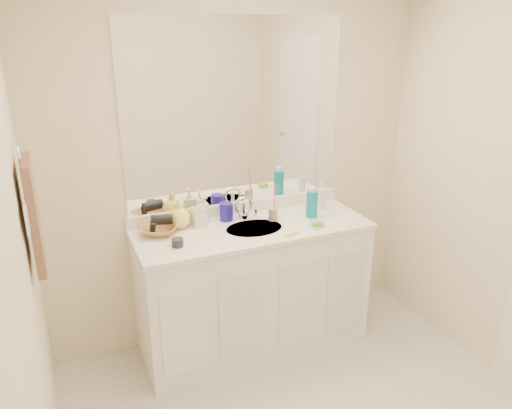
{
  "coord_description": "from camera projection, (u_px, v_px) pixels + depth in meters",
  "views": [
    {
      "loc": [
        -1.14,
        -1.69,
        2.13
      ],
      "look_at": [
        0.0,
        0.97,
        1.05
      ],
      "focal_mm": 35.0,
      "sensor_mm": 36.0,
      "label": 1
    }
  ],
  "objects": [
    {
      "name": "sink_basin",
      "position": [
        254.0,
        230.0,
        3.19
      ],
      "size": [
        0.37,
        0.37,
        0.02
      ],
      "primitive_type": "cylinder",
      "color": "beige",
      "rests_on": "countertop"
    },
    {
      "name": "soap_bottle_cream",
      "position": [
        198.0,
        212.0,
        3.19
      ],
      "size": [
        0.09,
        0.09,
        0.18
      ],
      "primitive_type": "imported",
      "rotation": [
        0.0,
        0.0,
        0.14
      ],
      "color": "#F3E9C6",
      "rests_on": "countertop"
    },
    {
      "name": "green_soap",
      "position": [
        317.0,
        224.0,
        3.19
      ],
      "size": [
        0.08,
        0.06,
        0.02
      ],
      "primitive_type": "cube",
      "rotation": [
        0.0,
        0.0,
        -0.19
      ],
      "color": "#68CE32",
      "rests_on": "soap_dish"
    },
    {
      "name": "vanity_cabinet",
      "position": [
        253.0,
        289.0,
        3.36
      ],
      "size": [
        1.5,
        0.55,
        0.85
      ],
      "primitive_type": "cube",
      "color": "white",
      "rests_on": "floor"
    },
    {
      "name": "blue_mug",
      "position": [
        226.0,
        212.0,
        3.29
      ],
      "size": [
        0.1,
        0.1,
        0.12
      ],
      "primitive_type": "cylinder",
      "rotation": [
        0.0,
        0.0,
        0.18
      ],
      "color": "#1B148F",
      "rests_on": "countertop"
    },
    {
      "name": "mouthwash_bottle",
      "position": [
        312.0,
        204.0,
        3.34
      ],
      "size": [
        0.09,
        0.09,
        0.18
      ],
      "primitive_type": "cylinder",
      "rotation": [
        0.0,
        0.0,
        -0.26
      ],
      "color": "#0B7E8C",
      "rests_on": "countertop"
    },
    {
      "name": "countertop",
      "position": [
        253.0,
        229.0,
        3.21
      ],
      "size": [
        1.52,
        0.57,
        0.03
      ],
      "primitive_type": "cube",
      "color": "white",
      "rests_on": "vanity_cabinet"
    },
    {
      "name": "soap_bottle_yellow",
      "position": [
        179.0,
        214.0,
        3.16
      ],
      "size": [
        0.17,
        0.17,
        0.18
      ],
      "primitive_type": "imported",
      "rotation": [
        0.0,
        0.0,
        0.18
      ],
      "color": "#FDED62",
      "rests_on": "countertop"
    },
    {
      "name": "soap_bottle_white",
      "position": [
        205.0,
        209.0,
        3.25
      ],
      "size": [
        0.08,
        0.08,
        0.17
      ],
      "primitive_type": "imported",
      "rotation": [
        0.0,
        0.0,
        0.3
      ],
      "color": "silver",
      "rests_on": "countertop"
    },
    {
      "name": "wall_back",
      "position": [
        237.0,
        168.0,
        3.33
      ],
      "size": [
        2.6,
        0.02,
        2.4
      ],
      "primitive_type": "cube",
      "color": "#F3E2BE",
      "rests_on": "floor"
    },
    {
      "name": "wicker_basket",
      "position": [
        159.0,
        229.0,
        3.09
      ],
      "size": [
        0.29,
        0.29,
        0.06
      ],
      "primitive_type": "imported",
      "rotation": [
        0.0,
        0.0,
        -0.37
      ],
      "color": "#AD7B46",
      "rests_on": "countertop"
    },
    {
      "name": "soap_dish",
      "position": [
        317.0,
        226.0,
        3.19
      ],
      "size": [
        0.11,
        0.09,
        0.01
      ],
      "primitive_type": "cube",
      "rotation": [
        0.0,
        0.0,
        0.31
      ],
      "color": "silver",
      "rests_on": "countertop"
    },
    {
      "name": "orange_comb",
      "position": [
        292.0,
        234.0,
        3.09
      ],
      "size": [
        0.12,
        0.06,
        0.0
      ],
      "primitive_type": "cube",
      "rotation": [
        0.0,
        0.0,
        0.33
      ],
      "color": "yellow",
      "rests_on": "countertop"
    },
    {
      "name": "switch_plate",
      "position": [
        27.0,
        220.0,
        2.2
      ],
      "size": [
        0.01,
        0.08,
        0.13
      ],
      "primitive_type": "cube",
      "color": "white",
      "rests_on": "wall_left"
    },
    {
      "name": "faucet",
      "position": [
        244.0,
        211.0,
        3.32
      ],
      "size": [
        0.02,
        0.02,
        0.11
      ],
      "primitive_type": "cylinder",
      "color": "silver",
      "rests_on": "countertop"
    },
    {
      "name": "backsplash",
      "position": [
        238.0,
        208.0,
        3.41
      ],
      "size": [
        1.52,
        0.03,
        0.08
      ],
      "primitive_type": "cube",
      "color": "white",
      "rests_on": "countertop"
    },
    {
      "name": "mirror",
      "position": [
        236.0,
        114.0,
        3.2
      ],
      "size": [
        1.48,
        0.01,
        1.2
      ],
      "primitive_type": "cube",
      "color": "white",
      "rests_on": "wall_back"
    },
    {
      "name": "tan_cup",
      "position": [
        273.0,
        214.0,
        3.29
      ],
      "size": [
        0.08,
        0.08,
        0.08
      ],
      "primitive_type": "cylinder",
      "rotation": [
        0.0,
        0.0,
        0.26
      ],
      "color": "tan",
      "rests_on": "countertop"
    },
    {
      "name": "toothbrush",
      "position": [
        275.0,
        199.0,
        3.26
      ],
      "size": [
        0.01,
        0.04,
        0.19
      ],
      "primitive_type": "cylinder",
      "rotation": [
        0.14,
        0.0,
        -0.11
      ],
      "color": "#FB4295",
      "rests_on": "tan_cup"
    },
    {
      "name": "wall_left",
      "position": [
        22.0,
        306.0,
        1.73
      ],
      "size": [
        0.02,
        2.6,
        2.4
      ],
      "primitive_type": "cube",
      "color": "#F3E2BE",
      "rests_on": "floor"
    },
    {
      "name": "hand_towel",
      "position": [
        34.0,
        215.0,
        2.4
      ],
      "size": [
        0.04,
        0.32,
        0.55
      ],
      "primitive_type": "cube",
      "color": "brown",
      "rests_on": "towel_ring"
    },
    {
      "name": "clear_pump_bottle",
      "position": [
        321.0,
        199.0,
        3.49
      ],
      "size": [
        0.06,
        0.06,
        0.14
      ],
      "primitive_type": "cylinder",
      "rotation": [
        0.0,
        0.0,
        0.01
      ],
      "color": "white",
      "rests_on": "countertop"
    },
    {
      "name": "dark_jar",
      "position": [
        178.0,
        243.0,
        2.92
      ],
      "size": [
        0.08,
        0.08,
        0.05
      ],
      "primitive_type": "cylinder",
      "rotation": [
        0.0,
        0.0,
        0.12
      ],
      "color": "#232227",
      "rests_on": "countertop"
    },
    {
      "name": "hair_dryer",
      "position": [
        162.0,
        220.0,
        3.08
      ],
      "size": [
        0.14,
        0.1,
        0.07
      ],
      "primitive_type": "cylinder",
      "rotation": [
        0.0,
        1.57,
        -0.26
      ],
      "color": "black",
      "rests_on": "wicker_basket"
    },
    {
      "name": "towel_ring",
      "position": [
        19.0,
        154.0,
        2.28
      ],
      "size": [
        0.01,
        0.11,
        0.11
      ],
      "primitive_type": "torus",
      "rotation": [
        0.0,
        1.57,
        0.0
      ],
      "color": "silver",
      "rests_on": "wall_left"
    }
  ]
}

